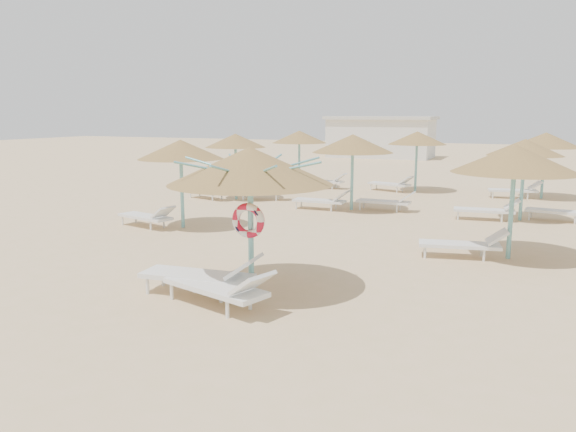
% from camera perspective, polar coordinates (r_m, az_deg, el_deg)
% --- Properties ---
extents(ground, '(120.00, 120.00, 0.00)m').
position_cam_1_polar(ground, '(11.31, -5.35, -7.37)').
color(ground, tan).
rests_on(ground, ground).
extents(main_palapa, '(3.15, 3.15, 2.82)m').
position_cam_1_polar(main_palapa, '(10.66, -3.88, 5.05)').
color(main_palapa, '#69B2B6').
rests_on(main_palapa, ground).
extents(lounger_main_a, '(2.40, 0.92, 0.85)m').
position_cam_1_polar(lounger_main_a, '(10.88, -8.49, -5.91)').
color(lounger_main_a, white).
rests_on(lounger_main_a, ground).
extents(lounger_main_b, '(2.37, 1.30, 0.83)m').
position_cam_1_polar(lounger_main_b, '(10.14, -6.86, -7.15)').
color(lounger_main_b, white).
rests_on(lounger_main_b, ground).
extents(palapa_field, '(19.91, 13.83, 2.73)m').
position_cam_1_polar(palapa_field, '(20.03, 11.85, 6.85)').
color(palapa_field, '#69B2B6').
rests_on(palapa_field, ground).
extents(service_hut, '(8.40, 4.40, 3.25)m').
position_cam_1_polar(service_hut, '(45.85, 9.42, 7.95)').
color(service_hut, silver).
rests_on(service_hut, ground).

